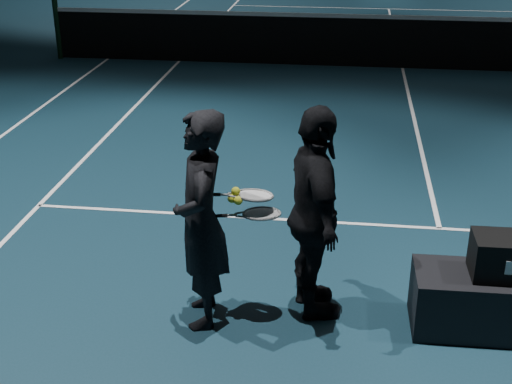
# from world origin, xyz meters

# --- Properties ---
(floor) EXTENTS (36.00, 36.00, 0.00)m
(floor) POSITION_xyz_m (0.00, 0.00, 0.00)
(floor) COLOR #0E2732
(floor) RESTS_ON ground
(court_lines) EXTENTS (10.98, 23.78, 0.01)m
(court_lines) POSITION_xyz_m (0.00, 0.00, 0.00)
(court_lines) COLOR white
(court_lines) RESTS_ON floor
(net_post_left) EXTENTS (0.10, 0.10, 1.10)m
(net_post_left) POSITION_xyz_m (-6.40, 0.00, 0.55)
(net_post_left) COLOR black
(net_post_left) RESTS_ON floor
(net_mesh) EXTENTS (12.80, 0.02, 0.86)m
(net_mesh) POSITION_xyz_m (0.00, 0.00, 0.45)
(net_mesh) COLOR black
(net_mesh) RESTS_ON floor
(net_tape) EXTENTS (12.80, 0.03, 0.07)m
(net_tape) POSITION_xyz_m (0.00, 0.00, 0.92)
(net_tape) COLOR white
(net_tape) RESTS_ON net_mesh
(player_a) EXTENTS (0.52, 0.69, 1.69)m
(player_a) POSITION_xyz_m (-1.98, -8.20, 0.84)
(player_a) COLOR black
(player_a) RESTS_ON floor
(player_b) EXTENTS (0.68, 1.07, 1.69)m
(player_b) POSITION_xyz_m (-1.16, -7.99, 0.84)
(player_b) COLOR black
(player_b) RESTS_ON floor
(racket_lower) EXTENTS (0.71, 0.38, 0.03)m
(racket_lower) POSITION_xyz_m (-1.55, -8.09, 0.87)
(racket_lower) COLOR black
(racket_lower) RESTS_ON player_a
(racket_upper) EXTENTS (0.71, 0.42, 0.10)m
(racket_upper) POSITION_xyz_m (-1.61, -8.07, 1.01)
(racket_upper) COLOR black
(racket_upper) RESTS_ON player_b
(tennis_balls) EXTENTS (0.12, 0.10, 0.12)m
(tennis_balls) POSITION_xyz_m (-1.74, -8.14, 1.02)
(tennis_balls) COLOR gold
(tennis_balls) RESTS_ON racket_upper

